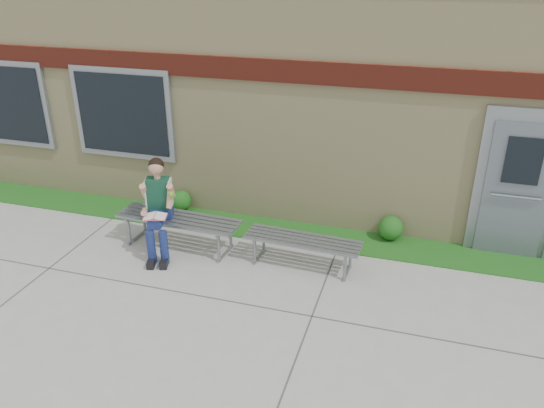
% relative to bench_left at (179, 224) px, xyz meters
% --- Properties ---
extents(ground, '(80.00, 80.00, 0.00)m').
position_rel_bench_left_xyz_m(ground, '(1.42, -1.68, -0.39)').
color(ground, '#9E9E99').
rests_on(ground, ground).
extents(grass_strip, '(16.00, 0.80, 0.02)m').
position_rel_bench_left_xyz_m(grass_strip, '(1.42, 0.92, -0.38)').
color(grass_strip, '#194F15').
rests_on(grass_strip, ground).
extents(school_building, '(16.20, 6.22, 4.20)m').
position_rel_bench_left_xyz_m(school_building, '(1.42, 4.31, 1.71)').
color(school_building, beige).
rests_on(school_building, ground).
extents(bench_left, '(2.00, 0.66, 0.51)m').
position_rel_bench_left_xyz_m(bench_left, '(0.00, 0.00, 0.00)').
color(bench_left, gray).
rests_on(bench_left, ground).
extents(bench_right, '(1.74, 0.57, 0.45)m').
position_rel_bench_left_xyz_m(bench_right, '(2.00, -0.00, -0.05)').
color(bench_right, gray).
rests_on(bench_right, ground).
extents(girl, '(0.63, 0.93, 1.49)m').
position_rel_bench_left_xyz_m(girl, '(-0.21, -0.22, 0.39)').
color(girl, navy).
rests_on(girl, ground).
extents(shrub_mid, '(0.38, 0.38, 0.38)m').
position_rel_bench_left_xyz_m(shrub_mid, '(-0.54, 1.17, -0.19)').
color(shrub_mid, '#194F15').
rests_on(shrub_mid, grass_strip).
extents(shrub_east, '(0.40, 0.40, 0.40)m').
position_rel_bench_left_xyz_m(shrub_east, '(3.18, 1.17, -0.18)').
color(shrub_east, '#194F15').
rests_on(shrub_east, grass_strip).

